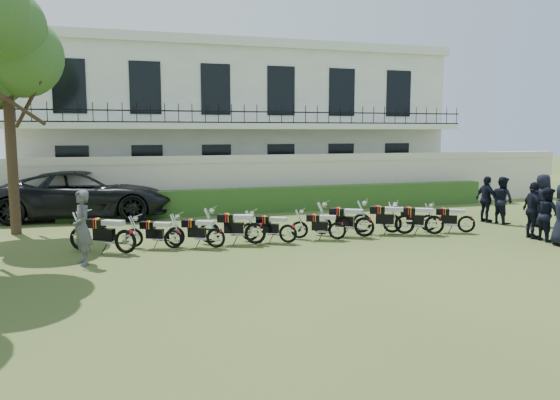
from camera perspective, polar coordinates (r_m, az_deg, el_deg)
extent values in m
plane|color=#32481D|center=(15.60, 5.96, -4.96)|extent=(100.00, 100.00, 0.00)
cube|color=beige|center=(22.93, -1.97, 1.49)|extent=(30.00, 0.30, 2.00)
cube|color=beige|center=(22.84, -1.98, 4.36)|extent=(30.00, 0.35, 0.30)
cube|color=#234619|center=(22.51, 1.03, 0.10)|extent=(18.00, 0.60, 1.00)
cube|color=white|center=(28.64, -5.23, 7.60)|extent=(20.00, 8.00, 7.00)
cube|color=white|center=(28.91, -5.32, 14.95)|extent=(20.40, 8.40, 0.40)
cube|color=white|center=(24.07, -2.83, 7.71)|extent=(20.00, 1.40, 0.25)
cube|color=black|center=(23.46, -2.43, 9.19)|extent=(20.00, 0.05, 0.05)
cube|color=black|center=(23.44, -2.43, 8.10)|extent=(20.00, 0.05, 0.05)
cube|color=black|center=(24.10, -20.80, 2.73)|extent=(1.30, 0.12, 2.20)
cube|color=black|center=(24.12, -21.17, 11.05)|extent=(1.30, 0.12, 2.20)
cube|color=black|center=(24.12, -13.66, 3.00)|extent=(1.30, 0.12, 2.20)
cube|color=black|center=(24.13, -13.91, 11.32)|extent=(1.30, 0.12, 2.20)
cube|color=black|center=(24.50, -6.63, 3.22)|extent=(1.30, 0.12, 2.20)
cube|color=black|center=(24.51, -6.75, 11.41)|extent=(1.30, 0.12, 2.20)
cube|color=black|center=(25.23, 0.08, 3.38)|extent=(1.30, 0.12, 2.20)
cube|color=black|center=(25.24, 0.08, 11.33)|extent=(1.30, 0.12, 2.20)
cube|color=black|center=(26.29, 6.34, 3.49)|extent=(1.30, 0.12, 2.20)
cube|color=black|center=(26.30, 6.45, 11.12)|extent=(1.30, 0.12, 2.20)
cube|color=black|center=(27.64, 12.05, 3.55)|extent=(1.30, 0.12, 2.20)
cube|color=black|center=(27.65, 12.24, 10.81)|extent=(1.30, 0.12, 2.20)
cylinder|color=#473323|center=(19.22, -26.25, 4.52)|extent=(0.32, 0.32, 5.25)
sphere|color=#316127|center=(19.49, -25.46, 13.44)|extent=(2.60, 2.60, 2.60)
sphere|color=#316127|center=(18.95, -26.82, 15.86)|extent=(2.40, 2.40, 2.40)
sphere|color=#316127|center=(19.55, -26.97, 17.12)|extent=(2.00, 2.00, 2.00)
torus|color=black|center=(14.83, -13.53, -4.50)|extent=(0.60, 0.44, 0.65)
torus|color=black|center=(15.54, -18.04, -4.12)|extent=(0.60, 0.44, 0.65)
cube|color=black|center=(15.11, -15.68, -3.72)|extent=(0.60, 0.48, 0.32)
cube|color=black|center=(15.19, -16.51, -2.59)|extent=(0.56, 0.50, 0.24)
cube|color=red|center=(15.19, -16.52, -2.55)|extent=(0.15, 0.30, 0.25)
cube|color=yellow|center=(15.15, -16.31, -2.56)|extent=(0.12, 0.29, 0.25)
cube|color=#BABABA|center=(14.91, -14.77, -2.54)|extent=(0.63, 0.54, 0.13)
cylinder|color=silver|center=(15.32, -17.65, -1.33)|extent=(0.38, 0.56, 0.03)
torus|color=black|center=(15.34, -9.08, -4.20)|extent=(0.52, 0.31, 0.54)
torus|color=black|center=(15.74, -13.08, -4.01)|extent=(0.52, 0.31, 0.54)
cube|color=black|center=(15.49, -10.96, -3.63)|extent=(0.51, 0.36, 0.27)
cube|color=black|center=(15.52, -11.69, -2.73)|extent=(0.46, 0.39, 0.20)
cube|color=red|center=(15.52, -11.69, -2.70)|extent=(0.10, 0.25, 0.20)
cube|color=yellow|center=(15.50, -11.51, -2.71)|extent=(0.07, 0.24, 0.20)
cube|color=#BABABA|center=(15.36, -10.15, -2.66)|extent=(0.53, 0.41, 0.11)
cylinder|color=silver|center=(15.58, -12.69, -1.73)|extent=(0.26, 0.49, 0.03)
torus|color=black|center=(15.23, -4.59, -4.18)|extent=(0.53, 0.35, 0.56)
torus|color=black|center=(15.62, -8.82, -3.96)|extent=(0.53, 0.35, 0.56)
cube|color=black|center=(15.37, -6.58, -3.57)|extent=(0.52, 0.40, 0.28)
cube|color=black|center=(15.40, -7.34, -2.62)|extent=(0.48, 0.41, 0.20)
cube|color=red|center=(15.40, -7.34, -2.59)|extent=(0.12, 0.26, 0.21)
cube|color=yellow|center=(15.38, -7.14, -2.60)|extent=(0.09, 0.25, 0.21)
cube|color=#BABABA|center=(15.24, -5.70, -2.56)|extent=(0.55, 0.44, 0.11)
cylinder|color=silver|center=(15.45, -8.39, -1.56)|extent=(0.30, 0.49, 0.03)
torus|color=black|center=(15.75, -0.17, -3.65)|extent=(0.62, 0.33, 0.63)
torus|color=black|center=(15.93, -5.00, -3.55)|extent=(0.62, 0.33, 0.63)
cube|color=black|center=(15.79, -2.42, -3.06)|extent=(0.60, 0.39, 0.31)
cube|color=black|center=(15.78, -3.28, -2.04)|extent=(0.53, 0.43, 0.23)
cube|color=red|center=(15.78, -3.28, -2.01)|extent=(0.10, 0.28, 0.24)
cube|color=yellow|center=(15.77, -3.06, -2.01)|extent=(0.07, 0.28, 0.24)
cube|color=#BABABA|center=(15.70, -1.42, -1.92)|extent=(0.62, 0.45, 0.12)
cylinder|color=silver|center=(15.78, -4.48, -0.91)|extent=(0.27, 0.58, 0.03)
torus|color=black|center=(15.84, 2.91, -3.74)|extent=(0.51, 0.38, 0.55)
torus|color=black|center=(16.15, -1.18, -3.52)|extent=(0.51, 0.38, 0.55)
cube|color=black|center=(15.95, 1.00, -3.16)|extent=(0.51, 0.41, 0.27)
cube|color=black|center=(15.96, 0.28, -2.25)|extent=(0.47, 0.42, 0.20)
cube|color=red|center=(15.96, 0.28, -2.22)|extent=(0.13, 0.26, 0.21)
cube|color=yellow|center=(15.94, 0.47, -2.23)|extent=(0.10, 0.25, 0.21)
cube|color=#BABABA|center=(15.84, 1.86, -2.20)|extent=(0.54, 0.46, 0.11)
cylinder|color=silver|center=(16.00, -0.72, -1.24)|extent=(0.33, 0.47, 0.03)
torus|color=black|center=(16.57, 7.99, -3.34)|extent=(0.52, 0.31, 0.54)
torus|color=black|center=(16.62, 4.02, -3.26)|extent=(0.52, 0.31, 0.54)
cube|color=black|center=(16.56, 6.16, -2.85)|extent=(0.51, 0.36, 0.27)
cube|color=black|center=(16.53, 5.46, -2.02)|extent=(0.46, 0.38, 0.19)
cube|color=red|center=(16.53, 5.46, -1.99)|extent=(0.10, 0.24, 0.20)
cube|color=yellow|center=(16.52, 5.65, -2.00)|extent=(0.07, 0.24, 0.20)
cube|color=#BABABA|center=(16.51, 7.00, -1.93)|extent=(0.53, 0.40, 0.11)
cylinder|color=silver|center=(16.51, 4.49, -1.09)|extent=(0.26, 0.49, 0.03)
torus|color=black|center=(16.99, 11.05, -2.99)|extent=(0.57, 0.44, 0.63)
torus|color=black|center=(17.18, 6.59, -2.79)|extent=(0.57, 0.44, 0.63)
cube|color=black|center=(17.04, 8.99, -2.39)|extent=(0.57, 0.48, 0.31)
cube|color=black|center=(17.03, 8.22, -1.43)|extent=(0.53, 0.49, 0.23)
cube|color=red|center=(17.03, 8.22, -1.40)|extent=(0.15, 0.29, 0.24)
cube|color=yellow|center=(17.02, 8.42, -1.41)|extent=(0.12, 0.28, 0.24)
cube|color=#BABABA|center=(16.95, 9.94, -1.36)|extent=(0.61, 0.53, 0.12)
cylinder|color=silver|center=(17.04, 7.14, -0.36)|extent=(0.38, 0.53, 0.03)
torus|color=black|center=(17.83, 15.05, -2.62)|extent=(0.61, 0.38, 0.63)
torus|color=black|center=(17.76, 10.71, -2.54)|extent=(0.61, 0.38, 0.63)
cube|color=black|center=(17.76, 13.07, -2.09)|extent=(0.59, 0.43, 0.31)
cube|color=black|center=(17.70, 12.32, -1.18)|extent=(0.54, 0.46, 0.23)
cube|color=red|center=(17.70, 12.32, -1.15)|extent=(0.12, 0.29, 0.24)
cube|color=yellow|center=(17.70, 12.52, -1.15)|extent=(0.09, 0.28, 0.24)
cube|color=#BABABA|center=(17.73, 14.00, -1.08)|extent=(0.62, 0.48, 0.12)
cylinder|color=silver|center=(17.65, 11.27, -0.16)|extent=(0.32, 0.57, 0.03)
torus|color=black|center=(18.03, 17.89, -2.65)|extent=(0.58, 0.37, 0.61)
torus|color=black|center=(17.93, 13.74, -2.56)|extent=(0.58, 0.37, 0.61)
cube|color=black|center=(17.95, 15.99, -2.14)|extent=(0.57, 0.42, 0.30)
cube|color=black|center=(17.89, 15.29, -1.27)|extent=(0.52, 0.45, 0.22)
cube|color=red|center=(17.89, 15.29, -1.24)|extent=(0.12, 0.28, 0.23)
cube|color=yellow|center=(17.89, 15.48, -1.24)|extent=(0.09, 0.28, 0.23)
cube|color=#BABABA|center=(17.93, 16.89, -1.18)|extent=(0.60, 0.48, 0.12)
cylinder|color=silver|center=(17.83, 14.29, -0.29)|extent=(0.32, 0.54, 0.03)
torus|color=black|center=(18.69, 20.70, -2.52)|extent=(0.52, 0.35, 0.56)
torus|color=black|center=(18.56, 17.07, -2.43)|extent=(0.52, 0.35, 0.56)
cube|color=black|center=(18.60, 19.05, -2.06)|extent=(0.52, 0.39, 0.27)
cube|color=black|center=(18.54, 18.44, -1.30)|extent=(0.47, 0.41, 0.20)
cube|color=red|center=(18.54, 18.44, -1.27)|extent=(0.12, 0.26, 0.21)
cube|color=yellow|center=(18.55, 18.61, -1.27)|extent=(0.09, 0.25, 0.21)
cube|color=#BABABA|center=(18.59, 19.84, -1.22)|extent=(0.54, 0.44, 0.11)
cylinder|color=silver|center=(18.48, 17.57, -0.44)|extent=(0.30, 0.49, 0.03)
imported|color=black|center=(21.95, -19.74, 0.56)|extent=(6.81, 3.73, 1.81)
imported|color=#57575C|center=(14.26, -19.97, -2.73)|extent=(0.63, 0.78, 1.85)
imported|color=black|center=(18.19, 26.14, -1.33)|extent=(0.71, 0.86, 1.62)
imported|color=black|center=(18.40, 24.94, -0.98)|extent=(0.63, 1.09, 1.75)
imported|color=black|center=(20.78, 25.70, -0.05)|extent=(0.83, 1.03, 1.82)
imported|color=black|center=(20.95, 22.19, -0.01)|extent=(0.70, 0.87, 1.68)
imported|color=black|center=(21.05, 20.77, 0.07)|extent=(0.48, 1.01, 1.67)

